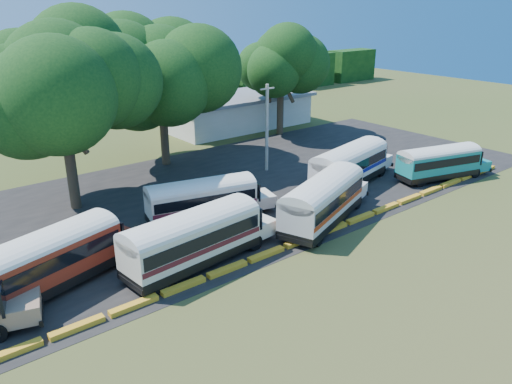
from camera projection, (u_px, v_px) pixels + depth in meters
ground at (294, 255)px, 31.51m from camera, size 160.00×160.00×0.00m
asphalt_strip at (204, 197)px, 40.83m from camera, size 64.00×24.00×0.02m
curb at (284, 247)px, 32.18m from camera, size 53.70×0.45×0.30m
terminal_building at (238, 111)px, 63.16m from camera, size 19.00×9.00×4.00m
treeline_backdrop at (46, 99)px, 65.41m from camera, size 130.00×4.00×6.00m
bus_red at (47, 258)px, 27.04m from camera, size 10.88×5.49×3.48m
bus_cream_west at (195, 235)px, 29.68m from camera, size 10.85×3.67×3.50m
bus_cream_east at (204, 197)px, 35.98m from camera, size 9.84×4.57×3.14m
bus_white_red at (324, 198)px, 35.31m from camera, size 11.05×6.25×3.55m
bus_white_blue at (350, 163)px, 42.90m from camera, size 11.13×4.93×3.56m
bus_teal at (440, 161)px, 44.39m from camera, size 9.57×4.70×3.06m
tree_west at (58, 75)px, 35.20m from camera, size 10.33×10.33×14.01m
tree_center at (160, 70)px, 45.98m from camera, size 10.91×10.91×13.16m
tree_east at (281, 58)px, 57.30m from camera, size 8.93×8.93×12.23m
utility_pole at (267, 127)px, 45.93m from camera, size 1.60×0.30×8.11m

